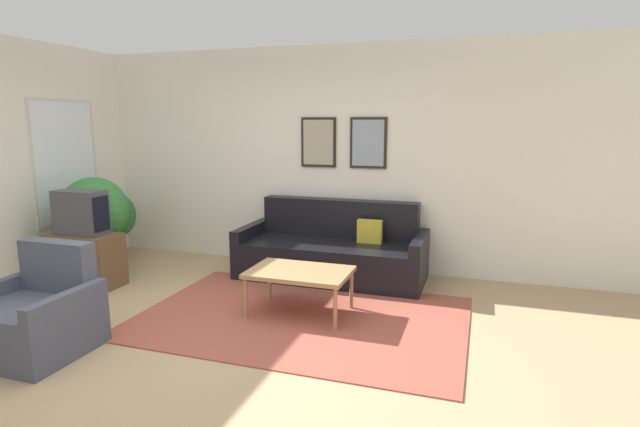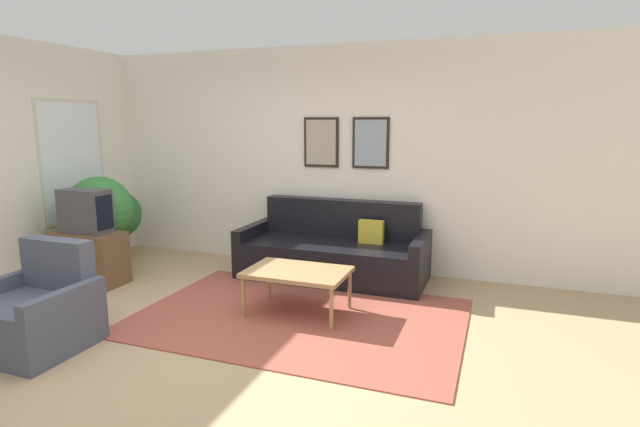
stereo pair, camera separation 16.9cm
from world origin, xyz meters
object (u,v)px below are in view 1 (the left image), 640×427
object	(u,v)px
couch	(333,252)
potted_plant_tall	(94,212)
tv	(81,212)
armchair	(36,317)
coffee_table	(300,274)

from	to	relation	value
couch	potted_plant_tall	world-z (taller)	potted_plant_tall
couch	potted_plant_tall	size ratio (longest dim) A/B	1.83
couch	potted_plant_tall	xyz separation A→B (m)	(-2.65, -0.81, 0.46)
couch	tv	size ratio (longest dim) A/B	3.93
tv	armchair	size ratio (longest dim) A/B	0.65
tv	potted_plant_tall	xyz separation A→B (m)	(-0.15, 0.35, -0.07)
coffee_table	potted_plant_tall	size ratio (longest dim) A/B	0.81
coffee_table	potted_plant_tall	bearing A→B (deg)	171.73
couch	tv	bearing A→B (deg)	-155.05
armchair	couch	bearing A→B (deg)	62.90
potted_plant_tall	coffee_table	bearing A→B (deg)	-8.27
coffee_table	potted_plant_tall	xyz separation A→B (m)	(-2.69, 0.39, 0.37)
potted_plant_tall	armchair	bearing A→B (deg)	-60.82
tv	coffee_table	bearing A→B (deg)	-0.91
couch	coffee_table	world-z (taller)	couch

